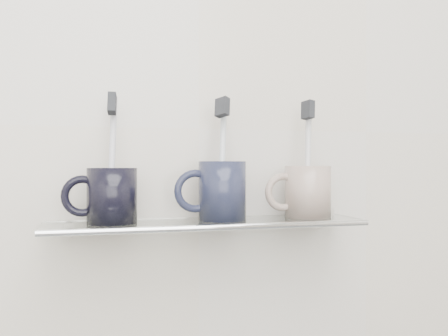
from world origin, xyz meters
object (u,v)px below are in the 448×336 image
object	(u,v)px
shelf_glass	(207,223)
mug_right	(308,192)
mug_left	(112,196)
mug_center	(222,191)

from	to	relation	value
shelf_glass	mug_right	world-z (taller)	mug_right
mug_left	mug_center	size ratio (longest dim) A/B	0.89
mug_center	mug_right	world-z (taller)	mug_center
shelf_glass	mug_left	size ratio (longest dim) A/B	5.97
mug_left	mug_right	size ratio (longest dim) A/B	0.97
mug_left	mug_right	xyz separation A→B (m)	(0.32, 0.00, 0.00)
mug_right	shelf_glass	bearing A→B (deg)	-164.65
mug_center	mug_left	bearing A→B (deg)	-164.93
mug_right	mug_center	bearing A→B (deg)	-166.29
shelf_glass	mug_right	distance (m)	0.18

